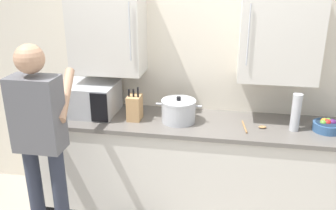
% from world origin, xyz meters
% --- Properties ---
extents(back_wall_tiled, '(4.35, 0.44, 2.61)m').
position_xyz_m(back_wall_tiled, '(0.00, 1.00, 1.38)').
color(back_wall_tiled, beige).
rests_on(back_wall_tiled, ground_plane).
extents(counter_unit, '(2.69, 0.61, 0.91)m').
position_xyz_m(counter_unit, '(0.00, 0.70, 0.45)').
color(counter_unit, beige).
rests_on(counter_unit, ground_plane).
extents(microwave_oven, '(0.61, 0.78, 0.27)m').
position_xyz_m(microwave_oven, '(-0.92, 0.73, 1.04)').
color(microwave_oven, '#B7BABF').
rests_on(microwave_oven, counter_unit).
extents(thermos_flask, '(0.08, 0.08, 0.30)m').
position_xyz_m(thermos_flask, '(0.86, 0.65, 1.06)').
color(thermos_flask, '#B7BABF').
rests_on(thermos_flask, counter_unit).
extents(knife_block, '(0.11, 0.15, 0.29)m').
position_xyz_m(knife_block, '(-0.44, 0.65, 1.02)').
color(knife_block, tan).
rests_on(knife_block, counter_unit).
extents(wooden_spoon, '(0.20, 0.23, 0.02)m').
position_xyz_m(wooden_spoon, '(0.55, 0.64, 0.92)').
color(wooden_spoon, '#A37547').
rests_on(wooden_spoon, counter_unit).
extents(stock_pot, '(0.38, 0.29, 0.22)m').
position_xyz_m(stock_pot, '(-0.07, 0.67, 1.00)').
color(stock_pot, '#B7BABF').
rests_on(stock_pot, counter_unit).
extents(fruit_bowl, '(0.22, 0.22, 0.10)m').
position_xyz_m(fruit_bowl, '(1.12, 0.69, 0.95)').
color(fruit_bowl, '#335684').
rests_on(fruit_bowl, counter_unit).
extents(person_figure, '(0.44, 0.52, 1.66)m').
position_xyz_m(person_figure, '(-0.96, 0.03, 0.99)').
color(person_figure, '#282D3D').
rests_on(person_figure, ground_plane).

